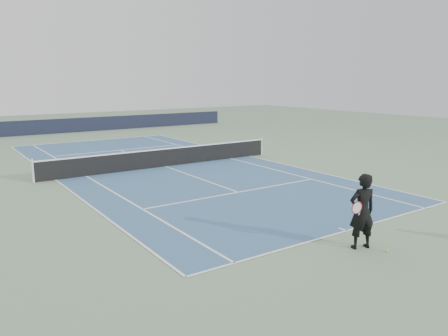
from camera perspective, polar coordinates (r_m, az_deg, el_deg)
ground at (r=22.81m, az=-7.67°, el=0.18°), size 80.00×80.00×0.00m
court_surface at (r=22.81m, az=-7.67°, el=0.20°), size 10.97×23.77×0.01m
tennis_net at (r=22.72m, az=-7.70°, el=1.43°), size 12.90×0.10×1.07m
windscreen_far at (r=39.39m, az=-19.54°, el=5.26°), size 30.00×0.25×1.20m
tennis_player at (r=12.13m, az=17.58°, el=-5.41°), size 0.91×0.76×2.05m
tennis_ball at (r=12.39m, az=20.51°, el=-10.08°), size 0.07×0.07×0.07m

